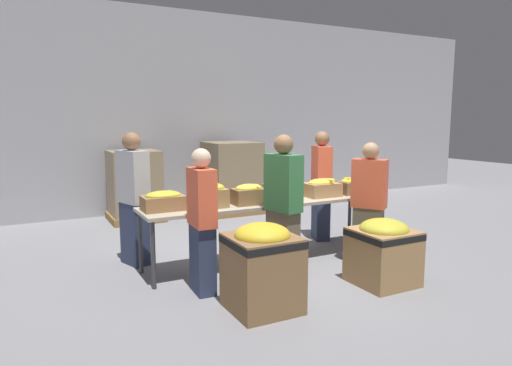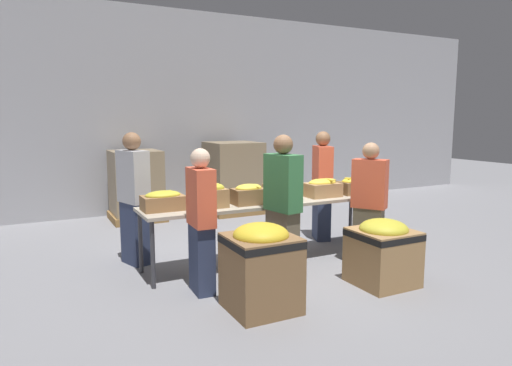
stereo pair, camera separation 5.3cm
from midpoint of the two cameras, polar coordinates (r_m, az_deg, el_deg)
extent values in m
plane|color=gray|center=(6.12, 1.20, -9.69)|extent=(30.00, 30.00, 0.00)
cube|color=#A8A8AD|center=(9.44, -10.30, 8.78)|extent=(16.00, 0.08, 4.00)
cube|color=#B2A893|center=(5.93, 1.22, -2.43)|extent=(3.31, 0.71, 0.04)
cylinder|color=#38383D|center=(5.18, -13.00, -8.79)|extent=(0.05, 0.05, 0.77)
cylinder|color=#38383D|center=(6.68, 14.59, -5.01)|extent=(0.05, 0.05, 0.77)
cylinder|color=#38383D|center=(5.74, -14.50, -7.18)|extent=(0.05, 0.05, 0.77)
cylinder|color=#38383D|center=(7.12, 11.41, -4.10)|extent=(0.05, 0.05, 0.77)
cube|color=olive|center=(5.43, -11.78, -2.46)|extent=(0.49, 0.31, 0.17)
ellipsoid|color=gold|center=(5.41, -11.81, -1.50)|extent=(0.41, 0.28, 0.10)
ellipsoid|color=gold|center=(5.50, -11.12, -1.06)|extent=(0.13, 0.15, 0.04)
ellipsoid|color=gold|center=(5.47, -12.57, -1.15)|extent=(0.16, 0.11, 0.04)
cube|color=#A37A4C|center=(5.49, -6.07, -1.92)|extent=(0.41, 0.27, 0.22)
ellipsoid|color=gold|center=(5.47, -6.09, -0.66)|extent=(0.37, 0.23, 0.13)
ellipsoid|color=gold|center=(5.41, -5.60, -0.25)|extent=(0.15, 0.12, 0.04)
ellipsoid|color=gold|center=(5.46, -5.84, -0.22)|extent=(0.19, 0.15, 0.06)
ellipsoid|color=gold|center=(5.39, -6.90, -0.42)|extent=(0.17, 0.05, 0.04)
ellipsoid|color=gold|center=(5.39, -6.57, -0.56)|extent=(0.15, 0.17, 0.05)
cube|color=olive|center=(5.69, -1.18, -1.68)|extent=(0.41, 0.27, 0.20)
ellipsoid|color=yellow|center=(5.67, -1.18, -0.63)|extent=(0.34, 0.24, 0.10)
ellipsoid|color=yellow|center=(5.63, -0.83, -0.44)|extent=(0.17, 0.18, 0.04)
ellipsoid|color=yellow|center=(5.69, -0.61, -0.28)|extent=(0.16, 0.12, 0.04)
cube|color=#A37A4C|center=(6.09, 2.83, -1.03)|extent=(0.42, 0.30, 0.20)
ellipsoid|color=yellow|center=(6.07, 2.84, -0.04)|extent=(0.35, 0.26, 0.10)
ellipsoid|color=yellow|center=(6.08, 2.53, 0.17)|extent=(0.18, 0.05, 0.04)
ellipsoid|color=yellow|center=(5.97, 2.61, 0.14)|extent=(0.20, 0.06, 0.06)
ellipsoid|color=yellow|center=(6.09, 3.30, 0.38)|extent=(0.17, 0.10, 0.05)
cube|color=tan|center=(6.30, 7.99, -0.84)|extent=(0.47, 0.32, 0.19)
ellipsoid|color=yellow|center=(6.28, 8.01, 0.07)|extent=(0.41, 0.26, 0.10)
ellipsoid|color=yellow|center=(6.25, 8.84, 0.41)|extent=(0.08, 0.22, 0.05)
ellipsoid|color=yellow|center=(6.29, 9.14, 0.31)|extent=(0.21, 0.11, 0.05)
ellipsoid|color=yellow|center=(6.29, 7.26, 0.31)|extent=(0.14, 0.19, 0.05)
ellipsoid|color=yellow|center=(6.40, 8.75, 0.46)|extent=(0.16, 0.15, 0.04)
cube|color=olive|center=(6.60, 11.76, -0.56)|extent=(0.41, 0.29, 0.18)
ellipsoid|color=yellow|center=(6.59, 11.78, 0.26)|extent=(0.36, 0.24, 0.10)
ellipsoid|color=yellow|center=(6.57, 12.39, 0.60)|extent=(0.18, 0.06, 0.04)
ellipsoid|color=yellow|center=(6.53, 11.67, 0.59)|extent=(0.19, 0.07, 0.04)
ellipsoid|color=yellow|center=(6.53, 11.12, 0.55)|extent=(0.06, 0.15, 0.05)
cube|color=#6B604C|center=(5.44, 3.08, -7.60)|extent=(0.28, 0.41, 0.80)
cube|color=#387A47|center=(5.29, 3.14, 0.04)|extent=(0.30, 0.49, 0.66)
sphere|color=#896042|center=(5.24, 3.18, 4.84)|extent=(0.23, 0.23, 0.23)
cube|color=#2D3856|center=(5.00, -6.99, -9.43)|extent=(0.21, 0.36, 0.74)
cube|color=#EA5B3D|center=(4.84, -7.12, -1.77)|extent=(0.23, 0.43, 0.61)
sphere|color=beige|center=(4.78, -7.21, 3.08)|extent=(0.21, 0.21, 0.21)
cube|color=#2D3856|center=(7.16, 7.87, -3.84)|extent=(0.33, 0.43, 0.79)
cube|color=#EA5B3D|center=(7.05, 7.99, 1.93)|extent=(0.37, 0.50, 0.66)
sphere|color=#896042|center=(7.02, 8.06, 5.51)|extent=(0.22, 0.22, 0.22)
cube|color=#6B604C|center=(6.05, 13.54, -6.46)|extent=(0.36, 0.41, 0.75)
cube|color=#EA5B3D|center=(5.92, 13.75, -0.07)|extent=(0.41, 0.47, 0.62)
sphere|color=tan|center=(5.87, 13.89, 3.93)|extent=(0.21, 0.21, 0.21)
cube|color=#2D3856|center=(6.10, -15.15, -6.10)|extent=(0.32, 0.43, 0.81)
cube|color=#B2B2B7|center=(5.97, -15.41, 0.76)|extent=(0.36, 0.50, 0.67)
sphere|color=#896042|center=(5.93, -15.57, 5.04)|extent=(0.23, 0.23, 0.23)
cube|color=olive|center=(4.54, 0.44, -11.19)|extent=(0.64, 0.64, 0.75)
cube|color=black|center=(4.44, 0.45, -7.32)|extent=(0.64, 0.64, 0.07)
ellipsoid|color=gold|center=(4.43, 0.45, -6.49)|extent=(0.54, 0.54, 0.22)
cube|color=#A37A4C|center=(5.42, 15.29, -8.88)|extent=(0.64, 0.64, 0.63)
cube|color=black|center=(5.35, 15.40, -6.22)|extent=(0.64, 0.64, 0.07)
ellipsoid|color=gold|center=(5.34, 15.42, -5.53)|extent=(0.54, 0.54, 0.22)
cube|color=olive|center=(9.21, -3.17, -3.20)|extent=(1.06, 1.06, 0.13)
cube|color=#897556|center=(9.09, -3.21, 1.12)|extent=(0.97, 0.97, 1.27)
cube|color=olive|center=(8.75, -14.98, -4.07)|extent=(0.94, 0.94, 0.13)
cube|color=#897556|center=(8.64, -15.14, 0.10)|extent=(0.87, 0.87, 1.16)
camera|label=1|loc=(0.03, -90.27, -0.04)|focal=32.00mm
camera|label=2|loc=(0.03, 89.73, 0.04)|focal=32.00mm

